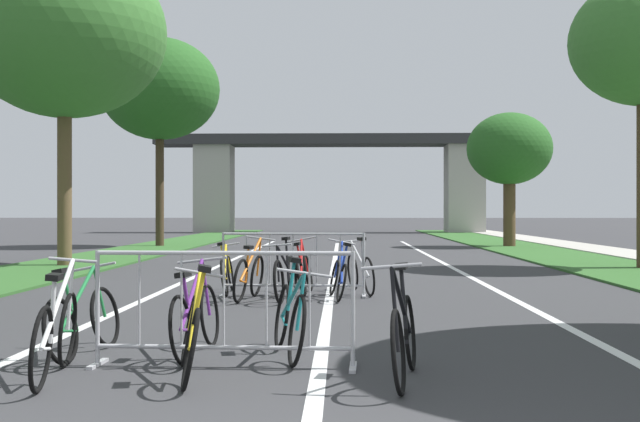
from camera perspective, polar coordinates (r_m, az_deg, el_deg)
name	(u,v)px	position (r m, az deg, el deg)	size (l,w,h in m)	color
grass_verge_left	(134,252)	(27.55, -13.16, -2.85)	(2.95, 57.72, 0.05)	#2D5B26
grass_verge_right	(540,252)	(27.45, 15.50, -2.87)	(2.95, 57.72, 0.05)	#2D5B26
sidewalk_path_right	(614,252)	(28.13, 20.30, -2.77)	(1.89, 57.72, 0.08)	#ADA89E
lane_stripe_center	(334,267)	(19.74, 0.99, -4.06)	(0.14, 33.39, 0.01)	silver
lane_stripe_right_lane	(452,268)	(19.93, 9.46, -4.02)	(0.14, 33.39, 0.01)	silver
lane_stripe_left_lane	(216,267)	(19.99, -7.45, -4.01)	(0.14, 33.39, 0.01)	silver
overpass_bridge	(339,169)	(50.77, 1.35, 3.04)	(23.25, 2.94, 6.21)	#2D2D30
tree_left_pine_far	(65,33)	(21.38, -17.84, 12.08)	(5.06, 5.06, 8.05)	brown
tree_left_oak_mid	(160,89)	(31.79, -11.42, 8.54)	(4.64, 4.64, 8.11)	#3D2D1E
tree_right_oak_near	(509,150)	(31.52, 13.42, 4.29)	(3.26, 3.26, 5.19)	#4C3823
crowd_barrier_nearest	(224,309)	(7.26, -6.91, -7.02)	(2.40, 0.53, 1.05)	#ADADB2
crowd_barrier_second	(293,265)	(13.10, -1.94, -3.87)	(2.40, 0.53, 1.05)	#ADADB2
bicycle_black_0	(404,335)	(6.66, 6.04, -8.82)	(0.56, 1.65, 1.02)	black
bicycle_yellow_1	(227,273)	(13.61, -6.69, -4.41)	(0.48, 1.60, 0.89)	black
bicycle_red_2	(304,272)	(13.54, -1.14, -4.42)	(0.54, 1.61, 0.97)	black
bicycle_green_3	(83,319)	(8.12, -16.61, -7.45)	(0.47, 1.61, 0.89)	black
bicycle_white_4	(56,333)	(7.07, -18.41, -8.32)	(0.42, 1.69, 1.00)	black
bicycle_purple_5	(196,317)	(7.91, -8.91, -7.53)	(0.53, 1.68, 0.94)	black
bicycle_orange_6	(249,276)	(12.63, -5.09, -4.66)	(0.58, 1.65, 1.00)	black
bicycle_blue_7	(339,276)	(12.73, 1.35, -4.71)	(0.47, 1.57, 0.95)	black
bicycle_teal_8	(290,318)	(7.70, -2.19, -7.69)	(0.66, 1.64, 0.95)	black
bicycle_silver_9	(360,271)	(13.61, 2.91, -4.33)	(0.67, 1.68, 0.97)	black
bicycle_black_10	(286,276)	(12.54, -2.48, -4.71)	(0.49, 1.77, 0.99)	black
bicycle_yellow_11	(191,334)	(6.85, -9.25, -8.69)	(0.49, 1.64, 0.97)	black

